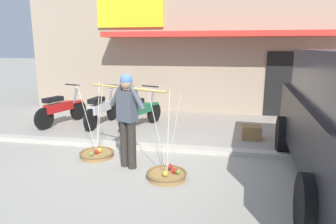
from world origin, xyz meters
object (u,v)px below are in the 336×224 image
(motorcycle_nearest_shop, at_px, (61,109))
(wooden_crate, at_px, (251,133))
(fruit_vendor, at_px, (127,115))
(motorcycle_third_in_row, at_px, (140,111))
(fruit_basket_left_side, at_px, (97,154))
(fruit_basket_right_side, at_px, (167,174))
(motorcycle_second_in_row, at_px, (101,109))

(motorcycle_nearest_shop, xyz_separation_m, wooden_crate, (5.12, -0.42, -0.29))
(fruit_vendor, distance_m, wooden_crate, 3.27)
(motorcycle_third_in_row, bearing_deg, fruit_basket_left_side, -96.10)
(fruit_basket_right_side, xyz_separation_m, motorcycle_nearest_shop, (-3.57, 2.92, 0.38))
(motorcycle_third_in_row, height_order, wooden_crate, motorcycle_third_in_row)
(fruit_vendor, height_order, fruit_basket_right_side, fruit_vendor)
(fruit_vendor, height_order, wooden_crate, fruit_vendor)
(motorcycle_second_in_row, bearing_deg, motorcycle_third_in_row, -1.99)
(motorcycle_second_in_row, bearing_deg, motorcycle_nearest_shop, -173.22)
(motorcycle_nearest_shop, relative_size, motorcycle_second_in_row, 0.97)
(motorcycle_nearest_shop, distance_m, motorcycle_third_in_row, 2.27)
(motorcycle_nearest_shop, bearing_deg, motorcycle_second_in_row, 6.78)
(fruit_vendor, bearing_deg, wooden_crate, 42.72)
(fruit_basket_right_side, relative_size, motorcycle_second_in_row, 0.80)
(wooden_crate, bearing_deg, motorcycle_third_in_row, 169.83)
(fruit_basket_left_side, distance_m, wooden_crate, 3.58)
(motorcycle_third_in_row, relative_size, wooden_crate, 3.94)
(fruit_basket_right_side, bearing_deg, motorcycle_second_in_row, 128.52)
(fruit_vendor, bearing_deg, motorcycle_nearest_shop, 137.46)
(motorcycle_nearest_shop, distance_m, wooden_crate, 5.15)
(fruit_vendor, relative_size, fruit_basket_left_side, 1.17)
(fruit_basket_left_side, distance_m, motorcycle_third_in_row, 2.35)
(fruit_basket_right_side, xyz_separation_m, motorcycle_third_in_row, (-1.30, 3.01, 0.38))
(fruit_vendor, relative_size, motorcycle_second_in_row, 0.93)
(fruit_basket_right_side, distance_m, motorcycle_third_in_row, 3.30)
(fruit_basket_left_side, distance_m, motorcycle_second_in_row, 2.54)
(wooden_crate, bearing_deg, motorcycle_second_in_row, 172.12)
(motorcycle_second_in_row, bearing_deg, wooden_crate, -7.88)
(fruit_basket_left_side, relative_size, motorcycle_nearest_shop, 0.82)
(fruit_basket_right_side, relative_size, motorcycle_third_in_row, 0.84)
(fruit_basket_right_side, bearing_deg, wooden_crate, 58.22)
(fruit_vendor, height_order, motorcycle_third_in_row, fruit_vendor)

